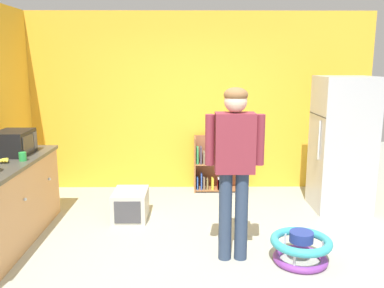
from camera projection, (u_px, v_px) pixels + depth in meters
ground_plane at (207, 253)px, 4.23m from camera, size 12.00×12.00×0.00m
back_wall at (201, 102)px, 6.25m from camera, size 5.20×0.06×2.70m
refrigerator at (342, 144)px, 5.36m from camera, size 0.73×0.68×1.78m
bookshelf at (216, 167)px, 6.26m from camera, size 0.80×0.28×0.85m
standing_person at (235, 157)px, 3.91m from camera, size 0.57×0.23×1.73m
baby_walker at (301, 247)px, 4.01m from camera, size 0.60×0.60×0.32m
pet_carrier at (131, 205)px, 5.15m from camera, size 0.42×0.55×0.36m
microwave at (14, 143)px, 4.69m from camera, size 0.37×0.48×0.28m
banana_bunch at (5, 160)px, 4.33m from camera, size 0.15×0.16×0.04m
blue_cup at (18, 144)px, 5.08m from camera, size 0.08×0.08×0.09m
green_cup at (23, 157)px, 4.41m from camera, size 0.08×0.08×0.09m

